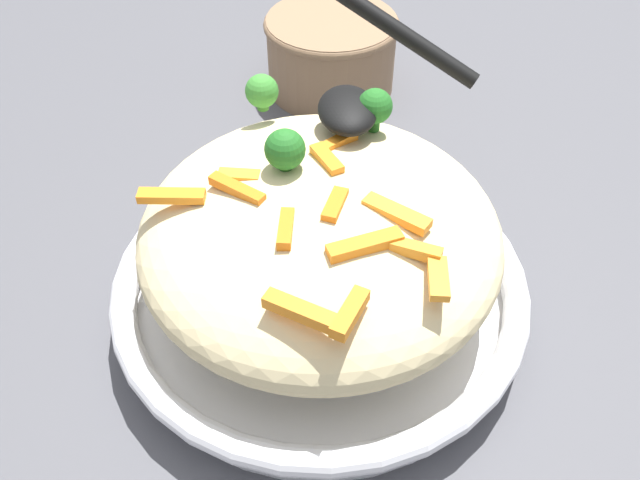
# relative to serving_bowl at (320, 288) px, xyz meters

# --- Properties ---
(ground_plane) EXTENTS (2.40, 2.40, 0.00)m
(ground_plane) POSITION_rel_serving_bowl_xyz_m (0.00, 0.00, -0.02)
(ground_plane) COLOR #4C4C51
(serving_bowl) EXTENTS (0.29, 0.29, 0.04)m
(serving_bowl) POSITION_rel_serving_bowl_xyz_m (0.00, 0.00, 0.00)
(serving_bowl) COLOR silver
(serving_bowl) RESTS_ON ground_plane
(pasta_mound) EXTENTS (0.24, 0.24, 0.08)m
(pasta_mound) POSITION_rel_serving_bowl_xyz_m (0.00, 0.00, 0.06)
(pasta_mound) COLOR beige
(pasta_mound) RESTS_ON serving_bowl
(carrot_piece_0) EXTENTS (0.02, 0.04, 0.01)m
(carrot_piece_0) POSITION_rel_serving_bowl_xyz_m (-0.05, -0.02, 0.09)
(carrot_piece_0) COLOR orange
(carrot_piece_0) RESTS_ON pasta_mound
(carrot_piece_1) EXTENTS (0.01, 0.04, 0.01)m
(carrot_piece_1) POSITION_rel_serving_bowl_xyz_m (-0.00, 0.09, 0.09)
(carrot_piece_1) COLOR orange
(carrot_piece_1) RESTS_ON pasta_mound
(carrot_piece_2) EXTENTS (0.03, 0.02, 0.01)m
(carrot_piece_2) POSITION_rel_serving_bowl_xyz_m (-0.02, -0.01, 0.10)
(carrot_piece_2) COLOR orange
(carrot_piece_2) RESTS_ON pasta_mound
(carrot_piece_3) EXTENTS (0.03, 0.02, 0.01)m
(carrot_piece_3) POSITION_rel_serving_bowl_xyz_m (-0.10, -0.01, 0.09)
(carrot_piece_3) COLOR orange
(carrot_piece_3) RESTS_ON pasta_mound
(carrot_piece_4) EXTENTS (0.03, 0.02, 0.01)m
(carrot_piece_4) POSITION_rel_serving_bowl_xyz_m (0.02, -0.01, 0.10)
(carrot_piece_4) COLOR orange
(carrot_piece_4) RESTS_ON pasta_mound
(carrot_piece_5) EXTENTS (0.03, 0.04, 0.01)m
(carrot_piece_5) POSITION_rel_serving_bowl_xyz_m (-0.09, 0.01, 0.09)
(carrot_piece_5) COLOR orange
(carrot_piece_5) RESTS_ON pasta_mound
(carrot_piece_6) EXTENTS (0.01, 0.03, 0.01)m
(carrot_piece_6) POSITION_rel_serving_bowl_xyz_m (0.02, 0.05, 0.09)
(carrot_piece_6) COLOR orange
(carrot_piece_6) RESTS_ON pasta_mound
(carrot_piece_7) EXTENTS (0.02, 0.03, 0.01)m
(carrot_piece_7) POSITION_rel_serving_bowl_xyz_m (-0.05, -0.05, 0.09)
(carrot_piece_7) COLOR orange
(carrot_piece_7) RESTS_ON pasta_mound
(carrot_piece_8) EXTENTS (0.02, 0.03, 0.01)m
(carrot_piece_8) POSITION_rel_serving_bowl_xyz_m (0.05, -0.01, 0.09)
(carrot_piece_8) COLOR orange
(carrot_piece_8) RESTS_ON pasta_mound
(carrot_piece_9) EXTENTS (0.03, 0.04, 0.01)m
(carrot_piece_9) POSITION_rel_serving_bowl_xyz_m (-0.00, 0.05, 0.09)
(carrot_piece_9) COLOR orange
(carrot_piece_9) RESTS_ON pasta_mound
(carrot_piece_10) EXTENTS (0.03, 0.01, 0.01)m
(carrot_piece_10) POSITION_rel_serving_bowl_xyz_m (-0.07, -0.06, 0.09)
(carrot_piece_10) COLOR orange
(carrot_piece_10) RESTS_ON pasta_mound
(carrot_piece_11) EXTENTS (0.03, 0.04, 0.01)m
(carrot_piece_11) POSITION_rel_serving_bowl_xyz_m (-0.02, -0.04, 0.09)
(carrot_piece_11) COLOR orange
(carrot_piece_11) RESTS_ON pasta_mound
(carrot_piece_12) EXTENTS (0.03, 0.01, 0.01)m
(carrot_piece_12) POSITION_rel_serving_bowl_xyz_m (-0.04, 0.02, 0.09)
(carrot_piece_12) COLOR orange
(carrot_piece_12) RESTS_ON pasta_mound
(broccoli_floret_0) EXTENTS (0.02, 0.02, 0.03)m
(broccoli_floret_0) POSITION_rel_serving_bowl_xyz_m (0.07, -0.04, 0.11)
(broccoli_floret_0) COLOR #205B1C
(broccoli_floret_0) RESTS_ON pasta_mound
(broccoli_floret_1) EXTENTS (0.03, 0.03, 0.03)m
(broccoli_floret_1) POSITION_rel_serving_bowl_xyz_m (0.02, 0.02, 0.11)
(broccoli_floret_1) COLOR #205B1C
(broccoli_floret_1) RESTS_ON pasta_mound
(broccoli_floret_2) EXTENTS (0.02, 0.02, 0.03)m
(broccoli_floret_2) POSITION_rel_serving_bowl_xyz_m (0.10, 0.04, 0.10)
(broccoli_floret_2) COLOR #377928
(broccoli_floret_2) RESTS_ON pasta_mound
(serving_spoon) EXTENTS (0.13, 0.13, 0.08)m
(serving_spoon) POSITION_rel_serving_bowl_xyz_m (0.09, -0.03, 0.11)
(serving_spoon) COLOR black
(serving_spoon) RESTS_ON pasta_mound
(companion_bowl) EXTENTS (0.13, 0.13, 0.08)m
(companion_bowl) POSITION_rel_serving_bowl_xyz_m (0.30, -0.02, 0.02)
(companion_bowl) COLOR #8C6B4C
(companion_bowl) RESTS_ON ground_plane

